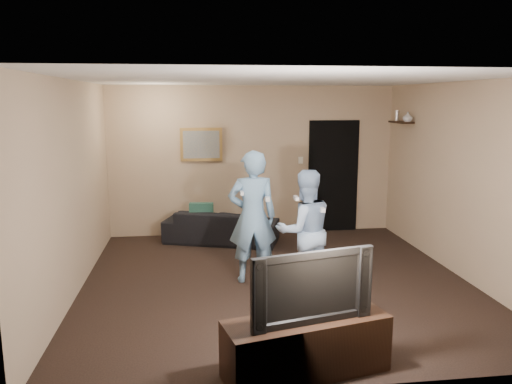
{
  "coord_description": "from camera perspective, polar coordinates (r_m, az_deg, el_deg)",
  "views": [
    {
      "loc": [
        -1.06,
        -6.16,
        2.36
      ],
      "look_at": [
        -0.23,
        0.3,
        1.15
      ],
      "focal_mm": 35.0,
      "sensor_mm": 36.0,
      "label": 1
    }
  ],
  "objects": [
    {
      "name": "television",
      "position": [
        4.31,
        5.89,
        -10.41
      ],
      "size": [
        1.1,
        0.39,
        0.63
      ],
      "primitive_type": "imported",
      "rotation": [
        0.0,
        0.0,
        0.23
      ],
      "color": "black",
      "rests_on": "tv_console"
    },
    {
      "name": "ground",
      "position": [
        6.68,
        2.33,
        -10.18
      ],
      "size": [
        5.0,
        5.0,
        0.0
      ],
      "primitive_type": "plane",
      "color": "black",
      "rests_on": "ground"
    },
    {
      "name": "throw_pillow",
      "position": [
        8.33,
        -6.26,
        -2.58
      ],
      "size": [
        0.41,
        0.18,
        0.39
      ],
      "primitive_type": "cube",
      "rotation": [
        0.0,
        0.0,
        -0.14
      ],
      "color": "#164439",
      "rests_on": "sofa"
    },
    {
      "name": "painting_frame",
      "position": [
        8.67,
        -6.27,
        5.43
      ],
      "size": [
        0.72,
        0.05,
        0.57
      ],
      "primitive_type": "cube",
      "color": "olive",
      "rests_on": "wall_back"
    },
    {
      "name": "sofa",
      "position": [
        8.39,
        -3.98,
        -3.9
      ],
      "size": [
        2.0,
        1.28,
        0.54
      ],
      "primitive_type": "imported",
      "rotation": [
        0.0,
        0.0,
        2.82
      ],
      "color": "black",
      "rests_on": "ground"
    },
    {
      "name": "shelf_vase",
      "position": [
        8.45,
        16.94,
        8.2
      ],
      "size": [
        0.19,
        0.19,
        0.16
      ],
      "primitive_type": "imported",
      "rotation": [
        0.0,
        0.0,
        0.26
      ],
      "color": "#BBBBC0",
      "rests_on": "wall_shelf"
    },
    {
      "name": "wii_player_left",
      "position": [
        6.46,
        -0.4,
        -2.86
      ],
      "size": [
        0.63,
        0.5,
        1.73
      ],
      "color": "#729FC5",
      "rests_on": "ground"
    },
    {
      "name": "tv_console",
      "position": [
        4.55,
        5.75,
        -17.16
      ],
      "size": [
        1.51,
        0.78,
        0.51
      ],
      "primitive_type": "cube",
      "rotation": [
        0.0,
        0.0,
        0.23
      ],
      "color": "black",
      "rests_on": "ground"
    },
    {
      "name": "wall_left",
      "position": [
        6.41,
        -20.2,
        0.36
      ],
      "size": [
        0.04,
        5.0,
        2.6
      ],
      "primitive_type": "cube",
      "color": "tan",
      "rests_on": "ground"
    },
    {
      "name": "wall_front",
      "position": [
        3.95,
        8.58,
        -5.12
      ],
      "size": [
        5.0,
        0.04,
        2.6
      ],
      "primitive_type": "cube",
      "color": "tan",
      "rests_on": "ground"
    },
    {
      "name": "wall_back",
      "position": [
        8.79,
        -0.35,
        3.59
      ],
      "size": [
        5.0,
        0.04,
        2.6
      ],
      "primitive_type": "cube",
      "color": "tan",
      "rests_on": "ground"
    },
    {
      "name": "doorway",
      "position": [
        9.09,
        8.8,
        1.79
      ],
      "size": [
        0.9,
        0.06,
        2.0
      ],
      "primitive_type": "cube",
      "color": "black",
      "rests_on": "ground"
    },
    {
      "name": "light_switch",
      "position": [
        8.9,
        5.12,
        3.64
      ],
      "size": [
        0.08,
        0.02,
        0.12
      ],
      "primitive_type": "cube",
      "color": "silver",
      "rests_on": "wall_back"
    },
    {
      "name": "ceiling",
      "position": [
        6.25,
        2.51,
        12.72
      ],
      "size": [
        5.0,
        5.0,
        0.04
      ],
      "primitive_type": "cube",
      "color": "silver",
      "rests_on": "wall_back"
    },
    {
      "name": "painting_canvas",
      "position": [
        8.64,
        -6.27,
        5.41
      ],
      "size": [
        0.62,
        0.01,
        0.47
      ],
      "primitive_type": "cube",
      "color": "slate",
      "rests_on": "painting_frame"
    },
    {
      "name": "shelf_figurine",
      "position": [
        8.84,
        15.81,
        8.41
      ],
      "size": [
        0.06,
        0.06,
        0.18
      ],
      "primitive_type": "cylinder",
      "color": "#BBBBBF",
      "rests_on": "wall_shelf"
    },
    {
      "name": "wii_player_right",
      "position": [
        6.21,
        5.58,
        -4.41
      ],
      "size": [
        0.82,
        0.68,
        1.52
      ],
      "color": "#97B6DC",
      "rests_on": "ground"
    },
    {
      "name": "wall_shelf",
      "position": [
        8.68,
        16.25,
        7.66
      ],
      "size": [
        0.2,
        0.6,
        0.03
      ],
      "primitive_type": "cube",
      "color": "black",
      "rests_on": "wall_right"
    },
    {
      "name": "wall_right",
      "position": [
        7.19,
        22.46,
        1.25
      ],
      "size": [
        0.04,
        5.0,
        2.6
      ],
      "primitive_type": "cube",
      "color": "tan",
      "rests_on": "ground"
    }
  ]
}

